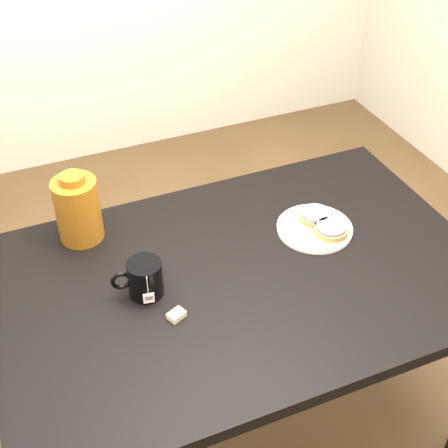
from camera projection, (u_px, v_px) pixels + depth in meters
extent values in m
plane|color=brown|center=(237.00, 426.00, 2.24)|extent=(4.00, 4.00, 0.00)
cube|color=black|center=(241.00, 278.00, 1.78)|extent=(1.40, 0.90, 0.04)
cylinder|color=black|center=(19.00, 336.00, 2.11)|extent=(0.06, 0.06, 0.71)
cylinder|color=black|center=(345.00, 241.00, 2.49)|extent=(0.06, 0.06, 0.71)
cylinder|color=white|center=(315.00, 228.00, 1.92)|extent=(0.23, 0.23, 0.01)
torus|color=white|center=(315.00, 227.00, 1.92)|extent=(0.23, 0.23, 0.01)
cylinder|color=brown|center=(315.00, 216.00, 1.94)|extent=(0.12, 0.12, 0.02)
cylinder|color=slate|center=(316.00, 213.00, 1.93)|extent=(0.10, 0.10, 0.01)
cylinder|color=brown|center=(331.00, 230.00, 1.89)|extent=(0.12, 0.12, 0.02)
cylinder|color=slate|center=(331.00, 227.00, 1.88)|extent=(0.11, 0.11, 0.01)
cylinder|color=black|center=(145.00, 278.00, 1.68)|extent=(0.11, 0.11, 0.11)
cylinder|color=black|center=(144.00, 266.00, 1.65)|extent=(0.08, 0.08, 0.00)
torus|color=black|center=(121.00, 281.00, 1.66)|extent=(0.06, 0.02, 0.06)
cylinder|color=beige|center=(147.00, 285.00, 1.62)|extent=(0.00, 0.00, 0.06)
cube|color=white|center=(149.00, 298.00, 1.65)|extent=(0.03, 0.01, 0.03)
cube|color=#C6B793|center=(176.00, 315.00, 1.63)|extent=(0.05, 0.05, 0.02)
cylinder|color=#5E320C|center=(78.00, 210.00, 1.84)|extent=(0.14, 0.14, 0.20)
cylinder|color=#5E320C|center=(72.00, 179.00, 1.77)|extent=(0.07, 0.07, 0.02)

